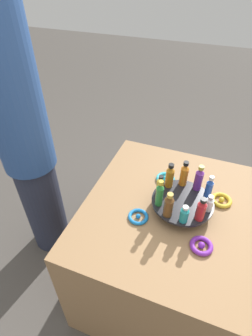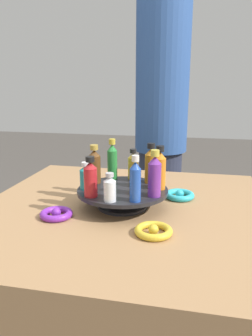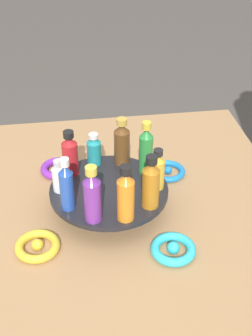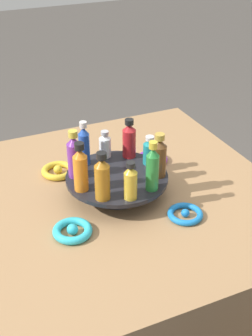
{
  "view_description": "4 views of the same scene",
  "coord_description": "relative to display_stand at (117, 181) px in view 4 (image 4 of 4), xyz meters",
  "views": [
    {
      "loc": [
        0.06,
        -0.91,
        1.74
      ],
      "look_at": [
        -0.3,
        0.01,
        0.91
      ],
      "focal_mm": 28.0,
      "sensor_mm": 36.0,
      "label": 1
    },
    {
      "loc": [
        1.01,
        0.22,
        1.15
      ],
      "look_at": [
        -0.05,
        0.0,
        0.86
      ],
      "focal_mm": 35.0,
      "sensor_mm": 36.0,
      "label": 2
    },
    {
      "loc": [
        0.09,
        0.94,
        1.52
      ],
      "look_at": [
        -0.04,
        0.0,
        0.86
      ],
      "focal_mm": 50.0,
      "sensor_mm": 36.0,
      "label": 3
    },
    {
      "loc": [
        -1.07,
        0.45,
        1.52
      ],
      "look_at": [
        -0.07,
        0.0,
        0.87
      ],
      "focal_mm": 50.0,
      "sensor_mm": 36.0,
      "label": 4
    }
  ],
  "objects": [
    {
      "name": "ribbon_bow_blue",
      "position": [
        -0.18,
        -0.13,
        -0.03
      ],
      "size": [
        0.1,
        0.1,
        0.02
      ],
      "color": "blue",
      "rests_on": "party_table"
    },
    {
      "name": "bottle_red",
      "position": [
        0.09,
        -0.08,
        0.08
      ],
      "size": [
        0.04,
        0.04,
        0.13
      ],
      "color": "#B21E23",
      "rests_on": "display_stand"
    },
    {
      "name": "ribbon_bow_gold",
      "position": [
        0.18,
        0.13,
        -0.03
      ],
      "size": [
        0.11,
        0.11,
        0.03
      ],
      "color": "gold",
      "rests_on": "party_table"
    },
    {
      "name": "bottle_clear",
      "position": [
        0.12,
        -0.01,
        0.06
      ],
      "size": [
        0.04,
        0.04,
        0.09
      ],
      "color": "silver",
      "rests_on": "display_stand"
    },
    {
      "name": "bottle_blue",
      "position": [
        0.1,
        0.06,
        0.08
      ],
      "size": [
        0.03,
        0.03,
        0.14
      ],
      "color": "#234CAD",
      "rests_on": "display_stand"
    },
    {
      "name": "bottle_orange",
      "position": [
        -0.03,
        0.12,
        0.09
      ],
      "size": [
        0.04,
        0.04,
        0.15
      ],
      "color": "orange",
      "rests_on": "display_stand"
    },
    {
      "name": "bottle_teal",
      "position": [
        0.03,
        -0.12,
        0.06
      ],
      "size": [
        0.04,
        0.04,
        0.09
      ],
      "color": "teal",
      "rests_on": "display_stand"
    },
    {
      "name": "bottle_purple",
      "position": [
        0.05,
        0.11,
        0.09
      ],
      "size": [
        0.04,
        0.04,
        0.15
      ],
      "color": "#702D93",
      "rests_on": "display_stand"
    },
    {
      "name": "bottle_amber",
      "position": [
        -0.09,
        0.08,
        0.08
      ],
      "size": [
        0.04,
        0.04,
        0.14
      ],
      "color": "#AD6B19",
      "rests_on": "display_stand"
    },
    {
      "name": "bottle_green",
      "position": [
        -0.1,
        -0.06,
        0.09
      ],
      "size": [
        0.04,
        0.04,
        0.15
      ],
      "color": "#288438",
      "rests_on": "display_stand"
    },
    {
      "name": "display_stand",
      "position": [
        0.0,
        0.0,
        0.0
      ],
      "size": [
        0.3,
        0.3,
        0.06
      ],
      "color": "black",
      "rests_on": "party_table"
    },
    {
      "name": "ribbon_bow_teal",
      "position": [
        -0.13,
        0.18,
        -0.03
      ],
      "size": [
        0.11,
        0.11,
        0.03
      ],
      "color": "#2DB7CC",
      "rests_on": "party_table"
    },
    {
      "name": "ribbon_bow_purple",
      "position": [
        0.13,
        -0.18,
        -0.03
      ],
      "size": [
        0.1,
        0.1,
        0.03
      ],
      "color": "purple",
      "rests_on": "party_table"
    },
    {
      "name": "bottle_gold",
      "position": [
        -0.12,
        0.01,
        0.07
      ],
      "size": [
        0.04,
        0.04,
        0.11
      ],
      "color": "gold",
      "rests_on": "display_stand"
    },
    {
      "name": "party_table",
      "position": [
        0.0,
        0.0,
        -0.41
      ],
      "size": [
        0.96,
        0.96,
        0.74
      ],
      "color": "#9E754C",
      "rests_on": "ground_plane"
    },
    {
      "name": "bottle_brown",
      "position": [
        -0.05,
        -0.11,
        0.08
      ],
      "size": [
        0.04,
        0.04,
        0.13
      ],
      "color": "brown",
      "rests_on": "display_stand"
    }
  ]
}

